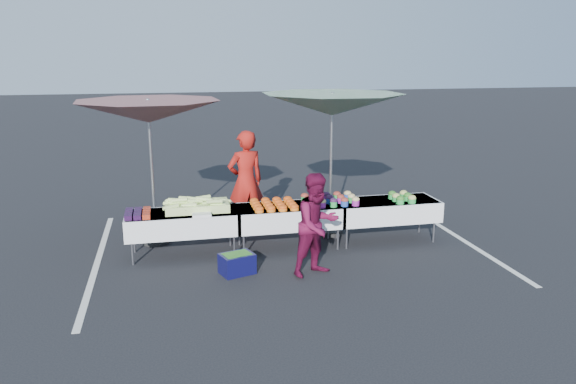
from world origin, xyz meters
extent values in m
plane|color=black|center=(0.00, 0.00, 0.00)|extent=(80.00, 80.00, 0.00)
cube|color=silver|center=(-3.20, 0.00, 0.00)|extent=(0.10, 5.00, 0.00)
cube|color=silver|center=(3.20, 0.00, 0.00)|extent=(0.10, 5.00, 0.00)
cube|color=white|center=(-1.80, 0.00, 0.73)|extent=(1.80, 0.75, 0.04)
cube|color=white|center=(-1.80, 0.00, 0.57)|extent=(1.86, 0.81, 0.36)
cylinder|color=slate|center=(-2.62, -0.29, 0.20)|extent=(0.04, 0.04, 0.39)
cylinder|color=slate|center=(-2.62, 0.29, 0.20)|extent=(0.04, 0.04, 0.39)
cylinder|color=slate|center=(-0.98, -0.29, 0.20)|extent=(0.04, 0.04, 0.39)
cylinder|color=slate|center=(-0.98, 0.29, 0.20)|extent=(0.04, 0.04, 0.39)
cube|color=white|center=(0.00, 0.00, 0.73)|extent=(1.80, 0.75, 0.04)
cube|color=white|center=(0.00, 0.00, 0.57)|extent=(1.86, 0.81, 0.36)
cylinder|color=slate|center=(-0.82, -0.29, 0.20)|extent=(0.04, 0.04, 0.39)
cylinder|color=slate|center=(-0.82, 0.29, 0.20)|extent=(0.04, 0.04, 0.39)
cylinder|color=slate|center=(0.82, -0.29, 0.20)|extent=(0.04, 0.04, 0.39)
cylinder|color=slate|center=(0.82, 0.29, 0.20)|extent=(0.04, 0.04, 0.39)
cube|color=white|center=(1.80, 0.00, 0.73)|extent=(1.80, 0.75, 0.04)
cube|color=white|center=(1.80, 0.00, 0.57)|extent=(1.86, 0.81, 0.36)
cylinder|color=slate|center=(0.98, -0.29, 0.20)|extent=(0.04, 0.04, 0.39)
cylinder|color=slate|center=(0.98, 0.29, 0.20)|extent=(0.04, 0.04, 0.39)
cylinder|color=slate|center=(2.62, -0.29, 0.20)|extent=(0.04, 0.04, 0.39)
cylinder|color=slate|center=(2.62, 0.29, 0.20)|extent=(0.04, 0.04, 0.39)
cube|color=black|center=(-2.65, -0.27, 0.79)|extent=(0.12, 0.12, 0.08)
cube|color=black|center=(-2.65, -0.13, 0.79)|extent=(0.12, 0.12, 0.08)
cube|color=black|center=(-2.65, 0.01, 0.79)|extent=(0.12, 0.12, 0.08)
cube|color=black|center=(-2.65, 0.15, 0.79)|extent=(0.12, 0.12, 0.08)
cube|color=black|center=(-2.51, -0.27, 0.79)|extent=(0.12, 0.12, 0.08)
cube|color=black|center=(-2.51, -0.13, 0.79)|extent=(0.12, 0.12, 0.08)
cube|color=black|center=(-2.51, 0.01, 0.79)|extent=(0.12, 0.12, 0.08)
cube|color=black|center=(-2.51, 0.15, 0.79)|extent=(0.12, 0.12, 0.08)
cube|color=#9D1710|center=(-2.37, -0.27, 0.79)|extent=(0.12, 0.12, 0.08)
cube|color=#9D1710|center=(-2.37, -0.13, 0.79)|extent=(0.12, 0.12, 0.08)
cube|color=#9D1710|center=(-2.37, 0.01, 0.79)|extent=(0.12, 0.12, 0.08)
cube|color=#9D1710|center=(-2.37, 0.15, 0.79)|extent=(0.12, 0.12, 0.08)
cube|color=#A6D46C|center=(-1.55, 0.05, 0.82)|extent=(1.05, 0.55, 0.14)
cylinder|color=#A6D46C|center=(-1.25, 0.20, 0.85)|extent=(0.27, 0.09, 0.10)
cylinder|color=#A6D46C|center=(-1.93, 0.10, 0.92)|extent=(0.27, 0.14, 0.07)
cylinder|color=#A6D46C|center=(-1.44, -0.06, 0.97)|extent=(0.27, 0.14, 0.09)
cylinder|color=#A6D46C|center=(-1.97, 0.08, 0.87)|extent=(0.27, 0.15, 0.10)
cylinder|color=#A6D46C|center=(-1.73, -0.01, 0.91)|extent=(0.27, 0.15, 0.08)
cylinder|color=#A6D46C|center=(-1.59, 0.09, 0.94)|extent=(0.27, 0.10, 0.10)
cylinder|color=#A6D46C|center=(-1.59, -0.03, 0.94)|extent=(0.27, 0.07, 0.08)
cylinder|color=#A6D46C|center=(-1.68, -0.13, 0.90)|extent=(0.27, 0.14, 0.09)
cylinder|color=#A6D46C|center=(-1.71, 0.25, 0.92)|extent=(0.27, 0.12, 0.08)
cylinder|color=#A6D46C|center=(-1.09, 0.14, 0.87)|extent=(0.27, 0.16, 0.08)
cylinder|color=#A6D46C|center=(-1.86, 0.01, 0.92)|extent=(0.27, 0.11, 0.07)
cylinder|color=#A6D46C|center=(-1.64, -0.18, 0.85)|extent=(0.27, 0.10, 0.07)
cylinder|color=#A6D46C|center=(-1.44, 0.19, 0.93)|extent=(0.27, 0.12, 0.08)
cylinder|color=#A6D46C|center=(-1.98, -0.17, 0.90)|extent=(0.27, 0.15, 0.08)
cylinder|color=#A6D46C|center=(-1.89, 0.09, 0.94)|extent=(0.27, 0.10, 0.08)
cylinder|color=#A6D46C|center=(-1.34, 0.00, 0.90)|extent=(0.27, 0.16, 0.10)
cylinder|color=#A6D46C|center=(-1.83, -0.02, 0.97)|extent=(0.27, 0.12, 0.09)
cylinder|color=#A6D46C|center=(-1.28, -0.18, 0.95)|extent=(0.27, 0.09, 0.07)
cylinder|color=#A6D46C|center=(-1.22, -0.15, 0.88)|extent=(0.27, 0.10, 0.09)
cube|color=white|center=(-1.50, -0.30, 0.78)|extent=(0.30, 0.25, 0.05)
cylinder|color=orange|center=(-0.55, -0.28, 0.78)|extent=(0.15, 0.15, 0.05)
ellipsoid|color=red|center=(-0.55, -0.28, 0.81)|extent=(0.15, 0.15, 0.08)
cylinder|color=orange|center=(-0.55, -0.10, 0.78)|extent=(0.15, 0.15, 0.05)
ellipsoid|color=red|center=(-0.55, -0.10, 0.81)|extent=(0.15, 0.15, 0.08)
cylinder|color=orange|center=(-0.55, 0.08, 0.78)|extent=(0.15, 0.15, 0.05)
ellipsoid|color=red|center=(-0.55, 0.08, 0.81)|extent=(0.15, 0.15, 0.08)
cylinder|color=orange|center=(-0.55, 0.26, 0.78)|extent=(0.15, 0.15, 0.05)
ellipsoid|color=red|center=(-0.55, 0.26, 0.81)|extent=(0.15, 0.15, 0.08)
cylinder|color=orange|center=(-0.35, -0.28, 0.78)|extent=(0.15, 0.15, 0.05)
ellipsoid|color=red|center=(-0.35, -0.28, 0.81)|extent=(0.15, 0.15, 0.08)
cylinder|color=orange|center=(-0.35, -0.10, 0.78)|extent=(0.15, 0.15, 0.05)
ellipsoid|color=red|center=(-0.35, -0.10, 0.81)|extent=(0.15, 0.15, 0.08)
cylinder|color=orange|center=(-0.35, 0.08, 0.78)|extent=(0.15, 0.15, 0.05)
ellipsoid|color=red|center=(-0.35, 0.08, 0.81)|extent=(0.15, 0.15, 0.08)
cylinder|color=orange|center=(-0.35, 0.26, 0.78)|extent=(0.15, 0.15, 0.05)
ellipsoid|color=red|center=(-0.35, 0.26, 0.81)|extent=(0.15, 0.15, 0.08)
cylinder|color=orange|center=(-0.15, -0.28, 0.78)|extent=(0.15, 0.15, 0.05)
ellipsoid|color=red|center=(-0.15, -0.28, 0.81)|extent=(0.15, 0.15, 0.08)
cylinder|color=orange|center=(-0.15, -0.10, 0.78)|extent=(0.15, 0.15, 0.05)
ellipsoid|color=red|center=(-0.15, -0.10, 0.81)|extent=(0.15, 0.15, 0.08)
cylinder|color=orange|center=(-0.15, 0.08, 0.78)|extent=(0.15, 0.15, 0.05)
ellipsoid|color=red|center=(-0.15, 0.08, 0.81)|extent=(0.15, 0.15, 0.08)
cylinder|color=orange|center=(-0.15, 0.26, 0.78)|extent=(0.15, 0.15, 0.05)
ellipsoid|color=red|center=(-0.15, 0.26, 0.81)|extent=(0.15, 0.15, 0.08)
cylinder|color=orange|center=(0.05, -0.28, 0.78)|extent=(0.15, 0.15, 0.05)
ellipsoid|color=red|center=(0.05, -0.28, 0.81)|extent=(0.15, 0.15, 0.08)
cylinder|color=orange|center=(0.05, -0.10, 0.78)|extent=(0.15, 0.15, 0.05)
ellipsoid|color=red|center=(0.05, -0.10, 0.81)|extent=(0.15, 0.15, 0.08)
cylinder|color=orange|center=(0.05, 0.08, 0.78)|extent=(0.15, 0.15, 0.05)
ellipsoid|color=red|center=(0.05, 0.08, 0.81)|extent=(0.15, 0.15, 0.08)
cylinder|color=orange|center=(0.05, 0.26, 0.78)|extent=(0.15, 0.15, 0.05)
ellipsoid|color=red|center=(0.05, 0.26, 0.81)|extent=(0.15, 0.15, 0.08)
cylinder|color=#2448AA|center=(0.35, -0.22, 0.80)|extent=(0.13, 0.13, 0.10)
ellipsoid|color=maroon|center=(0.35, -0.22, 0.86)|extent=(0.14, 0.14, 0.10)
cylinder|color=#992093|center=(0.35, 0.00, 0.80)|extent=(0.13, 0.13, 0.10)
ellipsoid|color=maroon|center=(0.35, 0.00, 0.86)|extent=(0.14, 0.14, 0.10)
cylinder|color=green|center=(0.35, 0.22, 0.80)|extent=(0.13, 0.13, 0.10)
ellipsoid|color=maroon|center=(0.35, 0.22, 0.86)|extent=(0.14, 0.14, 0.10)
cylinder|color=#992093|center=(0.55, -0.22, 0.80)|extent=(0.13, 0.13, 0.10)
ellipsoid|color=#D1BE65|center=(0.55, -0.22, 0.86)|extent=(0.14, 0.14, 0.10)
cylinder|color=green|center=(0.55, 0.00, 0.80)|extent=(0.13, 0.13, 0.10)
ellipsoid|color=#D1BE65|center=(0.55, 0.00, 0.86)|extent=(0.14, 0.14, 0.10)
cylinder|color=#2448AA|center=(0.55, 0.22, 0.80)|extent=(0.13, 0.13, 0.10)
ellipsoid|color=#D1BE65|center=(0.55, 0.22, 0.86)|extent=(0.14, 0.14, 0.10)
cylinder|color=green|center=(0.75, -0.22, 0.80)|extent=(0.13, 0.13, 0.10)
ellipsoid|color=#241230|center=(0.75, -0.22, 0.86)|extent=(0.14, 0.14, 0.10)
cylinder|color=#2448AA|center=(0.75, 0.00, 0.80)|extent=(0.13, 0.13, 0.10)
ellipsoid|color=#241230|center=(0.75, 0.00, 0.86)|extent=(0.14, 0.14, 0.10)
cylinder|color=#992093|center=(0.75, 0.22, 0.80)|extent=(0.13, 0.13, 0.10)
ellipsoid|color=#241230|center=(0.75, 0.22, 0.86)|extent=(0.14, 0.14, 0.10)
cylinder|color=#2448AA|center=(0.95, -0.22, 0.80)|extent=(0.13, 0.13, 0.10)
ellipsoid|color=maroon|center=(0.95, -0.22, 0.86)|extent=(0.14, 0.14, 0.10)
cylinder|color=#992093|center=(0.95, 0.00, 0.80)|extent=(0.13, 0.13, 0.10)
ellipsoid|color=maroon|center=(0.95, 0.00, 0.86)|extent=(0.14, 0.14, 0.10)
cylinder|color=green|center=(0.95, 0.22, 0.80)|extent=(0.13, 0.13, 0.10)
ellipsoid|color=maroon|center=(0.95, 0.22, 0.86)|extent=(0.14, 0.14, 0.10)
cylinder|color=#992093|center=(1.15, -0.22, 0.80)|extent=(0.13, 0.13, 0.10)
ellipsoid|color=#D1BE65|center=(1.15, -0.22, 0.86)|extent=(0.14, 0.14, 0.10)
cylinder|color=green|center=(1.15, 0.00, 0.80)|extent=(0.13, 0.13, 0.10)
ellipsoid|color=#D1BE65|center=(1.15, 0.00, 0.86)|extent=(0.14, 0.14, 0.10)
cylinder|color=#2448AA|center=(1.15, 0.22, 0.80)|extent=(0.13, 0.13, 0.10)
ellipsoid|color=#D1BE65|center=(1.15, 0.22, 0.86)|extent=(0.14, 0.14, 0.10)
cylinder|color=green|center=(1.95, -0.28, 0.79)|extent=(0.14, 0.14, 0.08)
ellipsoid|color=#2F711E|center=(1.95, -0.28, 0.84)|extent=(0.14, 0.14, 0.11)
cylinder|color=green|center=(1.95, -0.10, 0.79)|extent=(0.14, 0.14, 0.08)
ellipsoid|color=#AFB652|center=(1.95, -0.10, 0.84)|extent=(0.14, 0.14, 0.11)
cylinder|color=green|center=(1.95, 0.08, 0.79)|extent=(0.14, 0.14, 0.08)
ellipsoid|color=#2F711E|center=(1.95, 0.08, 0.84)|extent=(0.14, 0.14, 0.11)
cylinder|color=green|center=(2.17, -0.28, 0.79)|extent=(0.14, 0.14, 0.08)
ellipsoid|color=#AFB652|center=(2.17, -0.28, 0.84)|extent=(0.14, 0.14, 0.11)
cylinder|color=green|center=(2.17, -0.10, 0.79)|extent=(0.14, 0.14, 0.08)
ellipsoid|color=#2F711E|center=(2.17, -0.10, 0.84)|extent=(0.14, 0.14, 0.11)
cylinder|color=green|center=(2.17, 0.08, 0.79)|extent=(0.14, 0.14, 0.08)
ellipsoid|color=#AFB652|center=(2.17, 0.08, 0.84)|extent=(0.14, 0.14, 0.11)
imported|color=#A11812|center=(-0.57, 1.13, 0.96)|extent=(0.79, 0.61, 1.93)
imported|color=#5A0D2D|center=(0.17, -1.29, 0.80)|extent=(0.95, 0.86, 1.59)
cylinder|color=black|center=(-2.27, 0.74, 0.04)|extent=(0.48, 0.48, 0.09)
cylinder|color=#B2B2B2|center=(-2.27, 0.74, 1.26)|extent=(0.05, 0.05, 2.52)
cone|color=#8F7155|center=(-2.27, 0.74, 2.35)|extent=(3.18, 3.18, 0.38)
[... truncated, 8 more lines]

